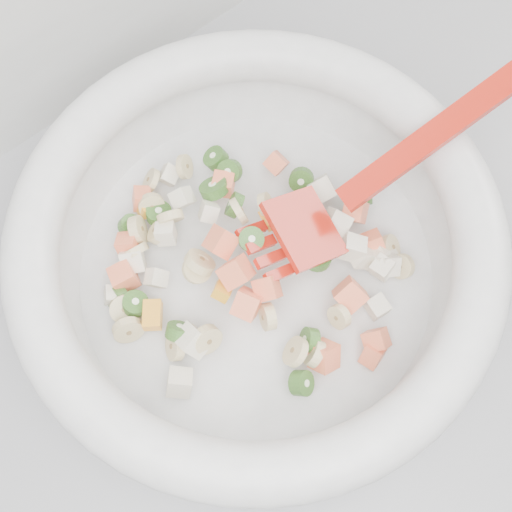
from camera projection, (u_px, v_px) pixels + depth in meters
counter at (324, 320)px, 1.07m from camera, size 2.00×0.60×0.90m
mixing_bowl at (256, 249)px, 0.56m from camera, size 0.51×0.43×0.17m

